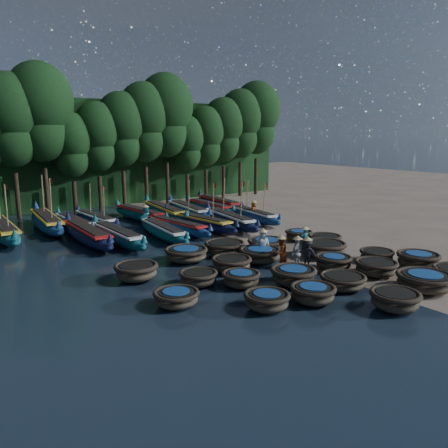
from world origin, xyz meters
TOP-DOWN VIEW (x-y plane):
  - ground at (0.00, 0.00)m, footprint 120.00×120.00m
  - foliage_wall at (0.00, 23.50)m, footprint 40.00×3.00m
  - coracle_2 at (-1.30, -9.06)m, footprint 2.05×2.05m
  - coracle_3 at (1.73, -8.58)m, footprint 2.82×2.82m
  - coracle_5 at (-5.35, -6.02)m, footprint 1.89×1.89m
  - coracle_6 at (-3.35, -6.63)m, footprint 1.96×1.96m
  - coracle_7 at (-1.02, -6.28)m, footprint 2.17×2.17m
  - coracle_8 at (1.85, -6.02)m, footprint 2.11×2.11m
  - coracle_9 at (4.66, -6.58)m, footprint 2.19×2.19m
  - coracle_10 at (-8.06, -3.59)m, footprint 2.12×2.12m
  - coracle_11 at (-4.52, -3.34)m, footprint 2.10×2.10m
  - coracle_12 at (-2.44, -4.59)m, footprint 2.15×2.15m
  - coracle_13 at (0.87, -4.18)m, footprint 1.91×1.91m
  - coracle_14 at (3.97, -4.59)m, footprint 1.85×1.85m
  - coracle_15 at (-6.00, -2.05)m, footprint 2.15×2.15m
  - coracle_16 at (-3.56, -1.36)m, footprint 2.40×2.40m
  - coracle_17 at (-1.33, -0.99)m, footprint 2.42×2.42m
  - coracle_18 at (2.41, -2.19)m, footprint 3.01×3.01m
  - coracle_19 at (4.27, -0.67)m, footprint 2.28×2.28m
  - coracle_20 at (-7.98, 0.32)m, footprint 2.26×2.26m
  - coracle_21 at (-4.43, 1.58)m, footprint 2.64×2.64m
  - coracle_22 at (-1.96, 1.39)m, footprint 2.89×2.89m
  - coracle_23 at (0.51, 0.55)m, footprint 2.83×2.83m
  - coracle_24 at (4.01, 1.32)m, footprint 1.99×1.99m
  - long_boat_2 at (-7.37, 8.88)m, footprint 1.69×8.63m
  - long_boat_3 at (-5.86, 7.61)m, footprint 1.43×8.00m
  - long_boat_4 at (-2.87, 7.03)m, footprint 2.10×7.61m
  - long_boat_5 at (-1.33, 7.94)m, footprint 2.24×7.40m
  - long_boat_6 at (0.53, 8.00)m, footprint 2.43×8.21m
  - long_boat_7 at (2.95, 7.38)m, footprint 2.75×8.26m
  - long_boat_8 at (5.74, 7.98)m, footprint 2.29×7.44m
  - long_boat_9 at (-11.49, 13.21)m, footprint 1.72×8.98m
  - long_boat_10 at (-8.39, 14.41)m, footprint 2.29×9.13m
  - long_boat_11 at (-6.75, 13.37)m, footprint 1.54×7.35m
  - long_boat_12 at (-5.01, 13.64)m, footprint 1.72×7.39m
  - long_boat_13 at (-1.44, 13.53)m, footprint 2.01×8.04m
  - long_boat_14 at (0.51, 13.01)m, footprint 2.66×9.01m
  - long_boat_15 at (2.55, 12.66)m, footprint 2.57×8.36m
  - long_boat_16 at (5.05, 13.21)m, footprint 1.54×7.66m
  - long_boat_17 at (6.75, 14.07)m, footprint 2.40×8.34m
  - fisherman_0 at (-0.74, -0.52)m, footprint 0.97×0.87m
  - fisherman_1 at (2.07, -1.00)m, footprint 0.62×0.52m
  - fisherman_2 at (-1.09, -2.34)m, footprint 0.90×0.75m
  - fisherman_3 at (-0.09, -3.22)m, footprint 1.12×1.19m
  - fisherman_4 at (-0.52, -2.95)m, footprint 1.04×0.60m
  - fisherman_5 at (-2.31, 10.69)m, footprint 1.48×1.40m
  - fisherman_6 at (5.86, 8.07)m, footprint 0.91×0.87m
  - tree_3 at (-9.10, 20.00)m, footprint 4.92×4.92m
  - tree_4 at (-6.80, 20.00)m, footprint 5.34×5.34m
  - tree_5 at (-4.50, 20.00)m, footprint 3.68×3.68m
  - tree_6 at (-2.20, 20.00)m, footprint 4.09×4.09m
  - tree_7 at (0.10, 20.00)m, footprint 4.51×4.51m
  - tree_8 at (2.40, 20.00)m, footprint 4.92×4.92m
  - tree_9 at (4.70, 20.00)m, footprint 5.34×5.34m
  - tree_10 at (7.00, 20.00)m, footprint 3.68×3.68m
  - tree_11 at (9.30, 20.00)m, footprint 4.09×4.09m
  - tree_12 at (11.60, 20.00)m, footprint 4.51×4.51m
  - tree_13 at (13.90, 20.00)m, footprint 4.92×4.92m
  - tree_14 at (16.20, 20.00)m, footprint 5.34×5.34m

SIDE VIEW (x-z plane):
  - ground at x=0.00m, z-range 0.00..0.00m
  - coracle_14 at x=3.97m, z-range 0.05..0.70m
  - coracle_7 at x=-1.02m, z-range 0.05..0.72m
  - coracle_10 at x=-8.06m, z-range 0.05..0.72m
  - coracle_24 at x=4.01m, z-range 0.05..0.72m
  - coracle_15 at x=-6.00m, z-range 0.05..0.74m
  - coracle_19 at x=4.27m, z-range 0.05..0.77m
  - coracle_11 at x=-4.52m, z-range 0.06..0.77m
  - coracle_5 at x=-5.35m, z-range 0.06..0.77m
  - coracle_8 at x=1.85m, z-range 0.05..0.81m
  - coracle_23 at x=0.51m, z-range 0.06..0.80m
  - coracle_6 at x=-3.35m, z-range 0.06..0.82m
  - coracle_13 at x=0.87m, z-range 0.06..0.82m
  - coracle_21 at x=-4.43m, z-range 0.06..0.83m
  - coracle_16 at x=-3.56m, z-range 0.06..0.84m
  - coracle_22 at x=-1.96m, z-range 0.06..0.85m
  - coracle_2 at x=-1.30m, z-range 0.06..0.85m
  - coracle_3 at x=1.73m, z-range 0.06..0.87m
  - coracle_17 at x=-1.33m, z-range 0.06..0.87m
  - coracle_20 at x=-7.98m, z-range 0.06..0.88m
  - coracle_9 at x=4.66m, z-range 0.06..0.88m
  - coracle_12 at x=-2.44m, z-range 0.07..0.89m
  - coracle_18 at x=2.41m, z-range 0.06..0.91m
  - long_boat_11 at x=-6.75m, z-range -0.15..1.14m
  - long_boat_12 at x=-5.01m, z-range -1.07..2.07m
  - long_boat_5 at x=-1.33m, z-range -0.16..1.16m
  - long_boat_8 at x=5.74m, z-range -1.09..2.10m
  - long_boat_4 at x=-2.87m, z-range -0.16..1.19m
  - long_boat_16 at x=5.05m, z-range -0.16..1.19m
  - long_boat_3 at x=-5.86m, z-range -0.17..1.24m
  - long_boat_13 at x=-1.44m, z-range -0.17..1.25m
  - long_boat_6 at x=0.53m, z-range -1.20..2.31m
  - long_boat_17 at x=6.75m, z-range -0.18..1.30m
  - long_boat_7 at x=2.95m, z-range -1.21..2.34m
  - long_boat_15 at x=2.55m, z-range -0.18..1.31m
  - long_boat_2 at x=-7.37m, z-range -0.18..1.34m
  - long_boat_9 at x=-11.49m, z-range -1.30..2.51m
  - long_boat_14 at x=0.51m, z-range -0.19..1.41m
  - long_boat_10 at x=-8.39m, z-range -1.33..2.56m
  - fisherman_3 at x=-0.09m, z-range -0.06..1.76m
  - fisherman_6 at x=5.86m, z-range -0.03..1.74m
  - fisherman_5 at x=-2.31m, z-range -0.07..1.80m
  - fisherman_1 at x=2.07m, z-range 0.02..1.73m
  - fisherman_2 at x=-1.09m, z-range -0.05..1.82m
  - fisherman_0 at x=-0.74m, z-range -0.04..1.82m
  - fisherman_4 at x=-0.52m, z-range -0.04..1.84m
  - foliage_wall at x=0.00m, z-range 0.00..10.00m
  - tree_5 at x=-4.50m, z-range 1.63..10.31m
  - tree_10 at x=7.00m, z-range 1.63..10.31m
  - tree_6 at x=-2.20m, z-range 1.82..11.47m
  - tree_11 at x=9.30m, z-range 1.82..11.47m
  - tree_7 at x=0.10m, z-range 2.01..12.64m
  - tree_12 at x=11.60m, z-range 2.01..12.64m
  - tree_3 at x=-9.10m, z-range 2.19..13.80m
  - tree_8 at x=2.40m, z-range 2.19..13.80m
  - tree_13 at x=13.90m, z-range 2.19..13.80m
  - tree_4 at x=-6.80m, z-range 2.38..14.96m
  - tree_9 at x=4.70m, z-range 2.38..14.96m
  - tree_14 at x=16.20m, z-range 2.38..14.96m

